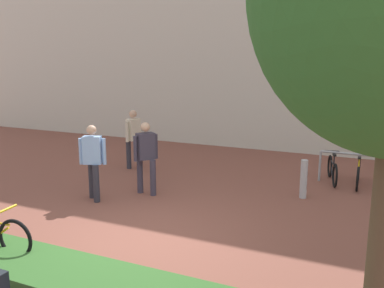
# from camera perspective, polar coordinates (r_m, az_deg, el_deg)

# --- Properties ---
(ground_plane) EXTENTS (60.00, 60.00, 0.00)m
(ground_plane) POSITION_cam_1_polar(r_m,az_deg,el_deg) (7.65, -6.09, -12.64)
(ground_plane) COLOR brown
(building_facade) EXTENTS (28.00, 1.20, 10.00)m
(building_facade) POSITION_cam_1_polar(r_m,az_deg,el_deg) (15.14, 10.98, 18.48)
(building_facade) COLOR beige
(building_facade) RESTS_ON ground
(planter_strip) EXTENTS (7.00, 1.10, 0.16)m
(planter_strip) POSITION_cam_1_polar(r_m,az_deg,el_deg) (6.39, -15.45, -17.38)
(planter_strip) COLOR #336028
(planter_strip) RESTS_ON ground
(bollard_steel) EXTENTS (0.16, 0.16, 0.90)m
(bollard_steel) POSITION_cam_1_polar(r_m,az_deg,el_deg) (9.80, 15.19, -4.70)
(bollard_steel) COLOR #ADADB2
(bollard_steel) RESTS_ON ground
(person_casual_tan) EXTENTS (0.57, 0.37, 1.72)m
(person_casual_tan) POSITION_cam_1_polar(r_m,az_deg,el_deg) (9.46, -13.56, -1.86)
(person_casual_tan) COLOR #2D2D38
(person_casual_tan) RESTS_ON ground
(person_suited_navy) EXTENTS (0.52, 0.52, 1.72)m
(person_suited_navy) POSITION_cam_1_polar(r_m,az_deg,el_deg) (9.66, -6.40, -1.32)
(person_suited_navy) COLOR #383342
(person_suited_navy) RESTS_ON ground
(person_shirt_blue) EXTENTS (0.43, 0.60, 1.72)m
(person_shirt_blue) POSITION_cam_1_polar(r_m,az_deg,el_deg) (12.01, -8.09, 1.18)
(person_shirt_blue) COLOR #2D2D38
(person_shirt_blue) RESTS_ON ground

